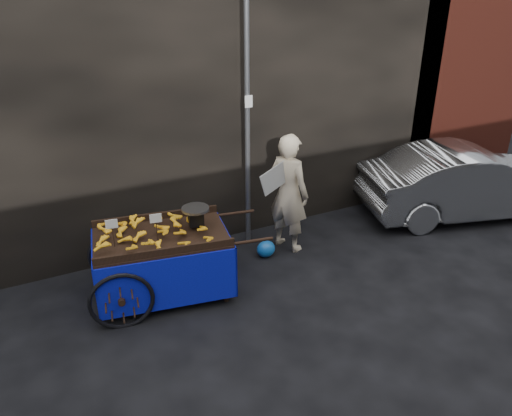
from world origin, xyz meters
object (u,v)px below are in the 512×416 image
plastic_bag (266,249)px  parked_car (469,182)px  banana_cart (157,242)px  vendor (289,193)px

plastic_bag → parked_car: bearing=-4.1°
banana_cart → plastic_bag: (1.80, 0.22, -0.69)m
banana_cart → plastic_bag: size_ratio=8.57×
banana_cart → vendor: size_ratio=1.35×
banana_cart → plastic_bag: 1.94m
parked_car → vendor: bearing=99.7°
vendor → parked_car: size_ratio=0.49×
parked_car → banana_cart: bearing=105.7°
banana_cart → parked_car: 5.88m
plastic_bag → parked_car: (4.08, -0.29, 0.51)m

